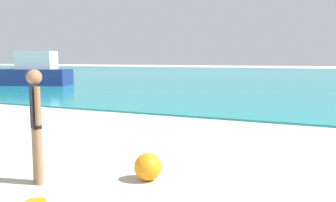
{
  "coord_description": "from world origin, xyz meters",
  "views": [
    {
      "loc": [
        2.19,
        3.73,
        1.74
      ],
      "look_at": [
        -0.45,
        9.57,
        1.0
      ],
      "focal_mm": 38.51,
      "sensor_mm": 36.0,
      "label": 1
    }
  ],
  "objects_px": {
    "boat_near": "(24,73)",
    "frisbee": "(36,202)",
    "person_standing": "(36,119)",
    "beach_ball": "(148,167)"
  },
  "relations": [
    {
      "from": "person_standing",
      "to": "boat_near",
      "type": "distance_m",
      "value": 20.1
    },
    {
      "from": "frisbee",
      "to": "beach_ball",
      "type": "relative_size",
      "value": 0.62
    },
    {
      "from": "boat_near",
      "to": "beach_ball",
      "type": "bearing_deg",
      "value": 120.65
    },
    {
      "from": "frisbee",
      "to": "boat_near",
      "type": "bearing_deg",
      "value": 136.37
    },
    {
      "from": "boat_near",
      "to": "frisbee",
      "type": "bearing_deg",
      "value": 116.38
    },
    {
      "from": "frisbee",
      "to": "boat_near",
      "type": "distance_m",
      "value": 20.87
    },
    {
      "from": "person_standing",
      "to": "frisbee",
      "type": "distance_m",
      "value": 1.17
    },
    {
      "from": "boat_near",
      "to": "beach_ball",
      "type": "height_order",
      "value": "boat_near"
    },
    {
      "from": "person_standing",
      "to": "frisbee",
      "type": "bearing_deg",
      "value": 164.11
    },
    {
      "from": "person_standing",
      "to": "frisbee",
      "type": "xyz_separation_m",
      "value": [
        0.5,
        -0.56,
        -0.9
      ]
    }
  ]
}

